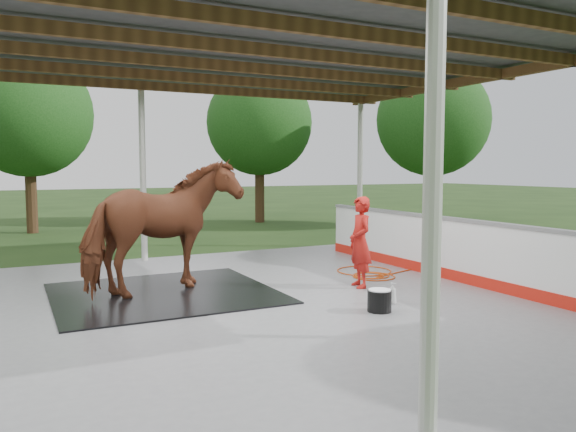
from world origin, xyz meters
name	(u,v)px	position (x,y,z in m)	size (l,w,h in m)	color
ground	(215,311)	(0.00, 0.00, 0.00)	(100.00, 100.00, 0.00)	#1E3814
concrete_slab	(215,309)	(0.00, 0.00, 0.03)	(12.00, 10.00, 0.05)	slate
pavilion_structure	(211,36)	(0.00, 0.00, 3.97)	(12.60, 10.60, 4.05)	beige
dasher_board	(453,250)	(4.60, 0.00, 0.59)	(0.16, 8.00, 1.15)	red
tree_belt	(211,61)	(0.30, 0.90, 3.79)	(28.00, 28.00, 5.80)	#382314
rubber_mat	(164,293)	(-0.45, 1.20, 0.06)	(3.45, 3.23, 0.03)	black
horse	(163,226)	(-0.45, 1.20, 1.16)	(1.17, 2.58, 2.18)	brown
handler	(360,242)	(2.71, 0.22, 0.83)	(0.57, 0.37, 1.56)	#AE1712
wash_bucket	(379,300)	(2.04, -1.29, 0.21)	(0.35, 0.35, 0.32)	black
soap_bottle_a	(392,293)	(2.48, -1.01, 0.21)	(0.12, 0.13, 0.32)	silver
soap_bottle_b	(427,278)	(4.00, 0.00, 0.13)	(0.07, 0.08, 0.17)	#338CD8
hose_coil	(369,274)	(3.52, 1.12, 0.06)	(1.58, 1.51, 0.02)	#BC400D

